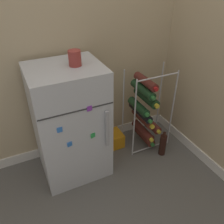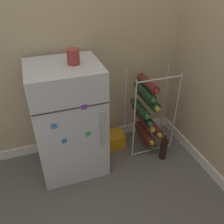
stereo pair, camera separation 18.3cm
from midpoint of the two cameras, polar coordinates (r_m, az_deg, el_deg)
The scene contains 7 objects.
ground_plane at distance 2.01m, azimuth 4.39°, elevation -17.61°, with size 14.00×14.00×0.00m, color #56544F.
wall_back at distance 1.93m, azimuth -2.45°, elevation 23.82°, with size 6.57×0.07×2.50m.
mini_fridge at distance 1.89m, azimuth -7.59°, elevation -2.15°, with size 0.52×0.49×0.94m.
wine_rack at distance 2.15m, azimuth 10.60°, elevation -0.47°, with size 0.41×0.33×0.78m.
soda_box at distance 2.31m, azimuth 2.00°, elevation -6.83°, with size 0.25×0.18×0.14m.
fridge_top_cup at distance 1.65m, azimuth -6.12°, elevation 13.05°, with size 0.09×0.09×0.11m.
loose_bottle_floor at distance 2.23m, azimuth 14.62°, elevation -8.56°, with size 0.06×0.06×0.25m.
Camera 2 is at (-0.47, -1.18, 1.55)m, focal length 38.00 mm.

